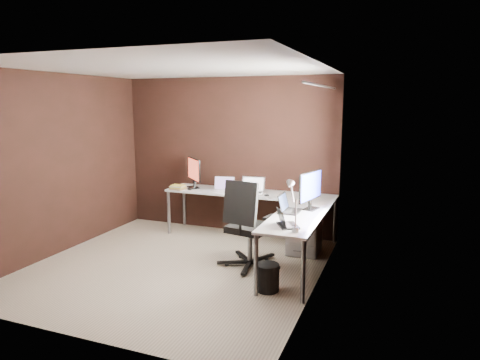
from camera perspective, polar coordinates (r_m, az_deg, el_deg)
name	(u,v)px	position (r m, az deg, el deg)	size (l,w,h in m)	color
room	(200,170)	(5.26, -5.37, 1.31)	(3.60, 3.60, 2.50)	#C3B497
desk	(263,204)	(6.08, 3.06, -3.20)	(2.65, 2.25, 0.73)	silver
drawer_pedestal	(305,232)	(6.13, 8.60, -6.84)	(0.42, 0.50, 0.60)	silver
monitor_left	(194,171)	(6.94, -6.16, 1.15)	(0.41, 0.41, 0.48)	black
monitor_right	(311,188)	(5.58, 9.39, -1.05)	(0.20, 0.59, 0.49)	black
laptop_white	(224,188)	(6.70, -2.20, -1.06)	(0.35, 0.27, 0.21)	silver
laptop_silver	(252,190)	(6.54, 1.65, -1.30)	(0.39, 0.29, 0.24)	silver
laptop_black_big	(288,208)	(5.46, 6.38, -3.70)	(0.25, 0.34, 0.23)	black
laptop_black_small	(286,223)	(4.82, 6.10, -5.66)	(0.32, 0.35, 0.20)	black
book_stack	(178,187)	(6.89, -8.28, -0.96)	(0.25, 0.22, 0.07)	#9C7554
mouse_left	(190,189)	(6.81, -6.72, -1.20)	(0.09, 0.06, 0.03)	black
mouse_corner	(267,195)	(6.32, 3.56, -2.05)	(0.08, 0.05, 0.03)	black
desk_lamp	(292,199)	(4.62, 6.89, -2.52)	(0.18, 0.21, 0.55)	slate
office_chair	(248,241)	(5.55, 1.11, -8.16)	(0.64, 0.66, 1.15)	black
wastebasket	(267,277)	(4.94, 3.67, -12.82)	(0.27, 0.27, 0.31)	black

